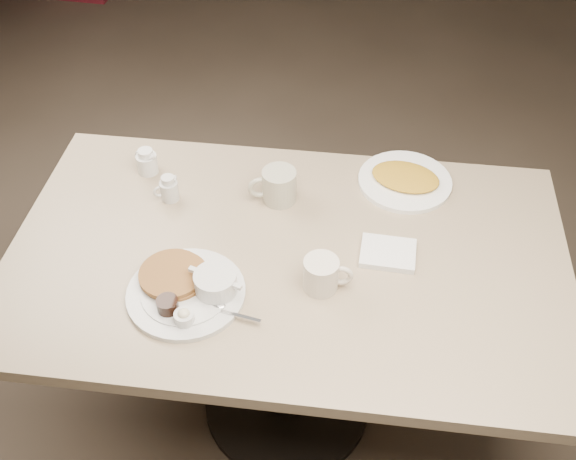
# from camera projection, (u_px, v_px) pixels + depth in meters

# --- Properties ---
(room) EXTENTS (7.04, 8.04, 2.84)m
(room) POSITION_uv_depth(u_px,v_px,m) (287.00, 30.00, 1.35)
(room) COLOR #4C3F33
(room) RESTS_ON ground
(diner_table) EXTENTS (1.50, 0.90, 0.75)m
(diner_table) POSITION_uv_depth(u_px,v_px,m) (287.00, 295.00, 1.92)
(diner_table) COLOR tan
(diner_table) RESTS_ON ground
(main_plate) EXTENTS (0.39, 0.38, 0.07)m
(main_plate) POSITION_uv_depth(u_px,v_px,m) (189.00, 288.00, 1.69)
(main_plate) COLOR silver
(main_plate) RESTS_ON diner_table
(coffee_mug_near) EXTENTS (0.13, 0.09, 0.09)m
(coffee_mug_near) POSITION_uv_depth(u_px,v_px,m) (322.00, 274.00, 1.69)
(coffee_mug_near) COLOR silver
(coffee_mug_near) RESTS_ON diner_table
(napkin) EXTENTS (0.15, 0.12, 0.02)m
(napkin) POSITION_uv_depth(u_px,v_px,m) (388.00, 253.00, 1.79)
(napkin) COLOR white
(napkin) RESTS_ON diner_table
(coffee_mug_far) EXTENTS (0.15, 0.12, 0.10)m
(coffee_mug_far) POSITION_uv_depth(u_px,v_px,m) (278.00, 186.00, 1.92)
(coffee_mug_far) COLOR #B3AF99
(coffee_mug_far) RESTS_ON diner_table
(creamer_left) EXTENTS (0.07, 0.06, 0.08)m
(creamer_left) POSITION_uv_depth(u_px,v_px,m) (169.00, 189.00, 1.94)
(creamer_left) COLOR silver
(creamer_left) RESTS_ON diner_table
(creamer_right) EXTENTS (0.08, 0.07, 0.08)m
(creamer_right) POSITION_uv_depth(u_px,v_px,m) (147.00, 162.00, 2.02)
(creamer_right) COLOR silver
(creamer_right) RESTS_ON diner_table
(hash_plate) EXTENTS (0.34, 0.34, 0.04)m
(hash_plate) POSITION_uv_depth(u_px,v_px,m) (405.00, 180.00, 2.00)
(hash_plate) COLOR white
(hash_plate) RESTS_ON diner_table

